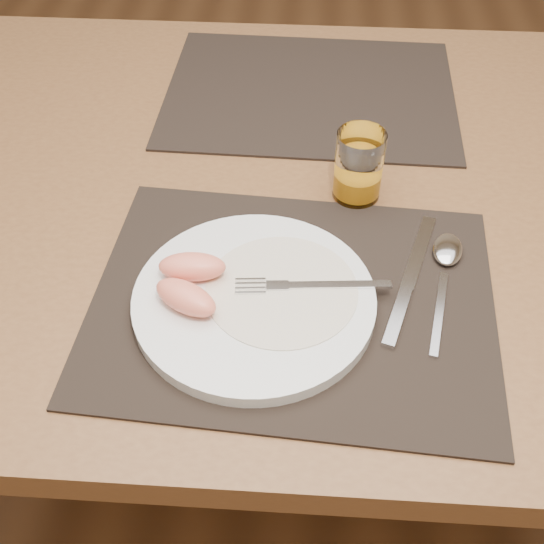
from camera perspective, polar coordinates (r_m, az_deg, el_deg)
The scene contains 11 objects.
ground at distance 1.52m, azimuth 1.26°, elevation -15.11°, with size 5.00×5.00×0.00m, color brown.
table at distance 0.99m, azimuth 1.87°, elevation 3.90°, with size 1.40×0.90×0.75m.
placemat_near at distance 0.77m, azimuth 1.75°, elevation -2.40°, with size 0.45×0.35×0.00m, color black.
placemat_far at distance 1.11m, azimuth 3.21°, elevation 14.78°, with size 0.45×0.35×0.00m, color black.
plate at distance 0.76m, azimuth -1.50°, elevation -2.38°, with size 0.27×0.27×0.02m, color white.
plate_dressing at distance 0.76m, azimuth 0.82°, elevation -1.48°, with size 0.17×0.17×0.00m.
fork at distance 0.76m, azimuth 2.28°, elevation -1.15°, with size 0.18×0.03×0.00m.
knife at distance 0.79m, azimuth 11.21°, elevation -1.31°, with size 0.08×0.21×0.01m.
spoon at distance 0.83m, azimuth 14.38°, elevation 1.13°, with size 0.06×0.19×0.01m.
juice_glass at distance 0.88m, azimuth 7.24°, elevation 8.58°, with size 0.06×0.06×0.09m.
grapefruit_wedges at distance 0.75m, azimuth -6.96°, elevation -0.81°, with size 0.08×0.10×0.03m.
Camera 1 is at (0.01, -0.73, 1.33)m, focal length 45.00 mm.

